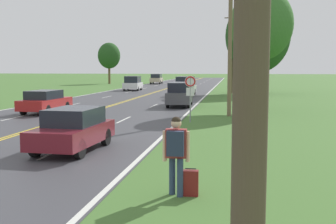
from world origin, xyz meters
TOP-DOWN VIEW (x-y plane):
  - hitchhiker_person at (8.12, 3.01)m, footprint 0.62×0.44m
  - suitcase at (8.45, 3.08)m, footprint 0.37×0.21m
  - traffic_sign at (7.07, 16.10)m, footprint 0.60×0.10m
  - utility_pole_midground at (9.10, 19.38)m, footprint 1.80×0.24m
  - utility_pole_far at (9.07, 42.16)m, footprint 1.80×0.24m
  - tree_left_verge at (11.88, 42.38)m, footprint 7.19×7.19m
  - tree_behind_sign at (-13.33, 68.50)m, footprint 4.08×4.08m
  - tree_mid_treeline at (11.13, 23.31)m, footprint 4.26×4.26m
  - car_maroon_sedan_nearest at (3.81, 7.71)m, footprint 1.93×4.00m
  - car_red_sedan_approaching at (-2.66, 19.21)m, footprint 1.98×4.41m
  - car_dark_grey_suv_mid_near at (5.30, 25.53)m, footprint 1.99×4.93m
  - car_silver_van_mid_far at (4.32, 37.54)m, footprint 1.90×4.75m
  - car_white_van_receding at (-3.61, 46.82)m, footprint 2.11×4.01m
  - car_champagne_suv_distant at (-4.80, 69.88)m, footprint 2.05×4.65m

SIDE VIEW (x-z plane):
  - suitcase at x=8.45m, z-range -0.02..0.62m
  - car_red_sedan_approaching at x=-2.66m, z-range 0.03..1.50m
  - car_maroon_sedan_nearest at x=3.81m, z-range 0.02..1.52m
  - car_white_van_receding at x=-3.61m, z-range 0.02..1.88m
  - car_dark_grey_suv_mid_near at x=5.30m, z-range 0.04..1.87m
  - car_champagne_suv_distant at x=-4.80m, z-range 0.06..1.87m
  - car_silver_van_mid_far at x=4.32m, z-range 0.02..2.04m
  - hitchhiker_person at x=8.12m, z-range 0.20..2.03m
  - traffic_sign at x=7.07m, z-range 0.63..3.13m
  - utility_pole_midground at x=9.10m, z-range 0.16..9.20m
  - utility_pole_far at x=9.07m, z-range 0.16..9.26m
  - tree_behind_sign at x=-13.33m, z-range 1.38..8.87m
  - tree_mid_treeline at x=11.13m, z-range 1.67..9.98m
  - tree_left_verge at x=11.88m, z-range 1.16..11.79m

